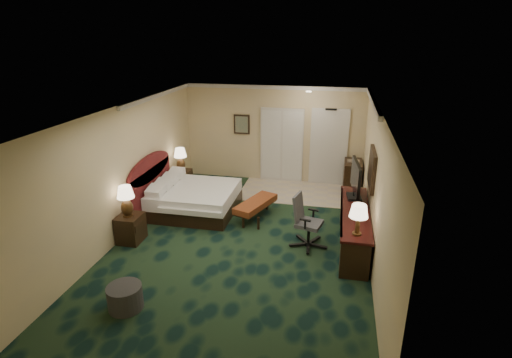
% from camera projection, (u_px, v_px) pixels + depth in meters
% --- Properties ---
extents(floor, '(5.00, 7.50, 0.00)m').
position_uv_depth(floor, '(243.00, 241.00, 8.21)').
color(floor, black).
rests_on(floor, ground).
extents(ceiling, '(5.00, 7.50, 0.00)m').
position_uv_depth(ceiling, '(241.00, 111.00, 7.27)').
color(ceiling, silver).
rests_on(ceiling, wall_back).
extents(wall_back, '(5.00, 0.00, 2.70)m').
position_uv_depth(wall_back, '(273.00, 134.00, 11.18)').
color(wall_back, '#C7B696').
rests_on(wall_back, ground).
extents(wall_front, '(5.00, 0.00, 2.70)m').
position_uv_depth(wall_front, '(160.00, 300.00, 4.29)').
color(wall_front, '#C7B696').
rests_on(wall_front, ground).
extents(wall_left, '(0.00, 7.50, 2.70)m').
position_uv_depth(wall_left, '(124.00, 172.00, 8.21)').
color(wall_left, '#C7B696').
rests_on(wall_left, ground).
extents(wall_right, '(0.00, 7.50, 2.70)m').
position_uv_depth(wall_right, '(375.00, 190.00, 7.26)').
color(wall_right, '#C7B696').
rests_on(wall_right, ground).
extents(crown_molding, '(5.00, 7.50, 0.10)m').
position_uv_depth(crown_molding, '(241.00, 114.00, 7.28)').
color(crown_molding, silver).
rests_on(crown_molding, wall_back).
extents(tile_patch, '(3.20, 1.70, 0.01)m').
position_uv_depth(tile_patch, '(301.00, 192.00, 10.70)').
color(tile_patch, '#C0B1A3').
rests_on(tile_patch, ground).
extents(headboard, '(0.12, 2.00, 1.40)m').
position_uv_depth(headboard, '(151.00, 184.00, 9.34)').
color(headboard, '#520F0E').
rests_on(headboard, ground).
extents(entry_door, '(1.02, 0.06, 2.18)m').
position_uv_depth(entry_door, '(329.00, 148.00, 10.96)').
color(entry_door, silver).
rests_on(entry_door, ground).
extents(closet_doors, '(1.20, 0.06, 2.10)m').
position_uv_depth(closet_doors, '(282.00, 145.00, 11.20)').
color(closet_doors, beige).
rests_on(closet_doors, ground).
extents(wall_art, '(0.45, 0.06, 0.55)m').
position_uv_depth(wall_art, '(242.00, 124.00, 11.23)').
color(wall_art, '#547061').
rests_on(wall_art, wall_back).
extents(wall_mirror, '(0.05, 0.95, 0.75)m').
position_uv_depth(wall_mirror, '(372.00, 169.00, 7.75)').
color(wall_mirror, white).
rests_on(wall_mirror, wall_right).
extents(bed, '(1.89, 1.75, 0.60)m').
position_uv_depth(bed, '(195.00, 200.00, 9.49)').
color(bed, white).
rests_on(bed, ground).
extents(nightstand_near, '(0.46, 0.52, 0.57)m').
position_uv_depth(nightstand_near, '(131.00, 228.00, 8.14)').
color(nightstand_near, black).
rests_on(nightstand_near, ground).
extents(nightstand_far, '(0.47, 0.53, 0.58)m').
position_uv_depth(nightstand_far, '(181.00, 181.00, 10.68)').
color(nightstand_far, black).
rests_on(nightstand_far, ground).
extents(lamp_near, '(0.38, 0.38, 0.64)m').
position_uv_depth(lamp_near, '(126.00, 201.00, 7.92)').
color(lamp_near, '#31200E').
rests_on(lamp_near, nightstand_near).
extents(lamp_far, '(0.42, 0.42, 0.63)m').
position_uv_depth(lamp_far, '(181.00, 160.00, 10.47)').
color(lamp_far, '#31200E').
rests_on(lamp_far, nightstand_far).
extents(bed_bench, '(0.85, 1.33, 0.43)m').
position_uv_depth(bed_bench, '(256.00, 209.00, 9.17)').
color(bed_bench, maroon).
rests_on(bed_bench, ground).
extents(ottoman, '(0.70, 0.70, 0.39)m').
position_uv_depth(ottoman, '(125.00, 297.00, 6.18)').
color(ottoman, '#2E2E33').
rests_on(ottoman, ground).
extents(desk, '(0.56, 2.60, 0.75)m').
position_uv_depth(desk, '(353.00, 228.00, 7.98)').
color(desk, black).
rests_on(desk, ground).
extents(tv, '(0.19, 1.02, 0.79)m').
position_uv_depth(tv, '(355.00, 180.00, 8.31)').
color(tv, black).
rests_on(tv, desk).
extents(desk_lamp, '(0.39, 0.39, 0.57)m').
position_uv_depth(desk_lamp, '(358.00, 219.00, 6.83)').
color(desk_lamp, '#31200E').
rests_on(desk_lamp, desk).
extents(desk_chair, '(0.75, 0.72, 1.08)m').
position_uv_depth(desk_chair, '(309.00, 222.00, 7.86)').
color(desk_chair, '#3E3E4A').
rests_on(desk_chair, ground).
extents(minibar, '(0.45, 0.81, 0.86)m').
position_uv_depth(minibar, '(352.00, 177.00, 10.57)').
color(minibar, black).
rests_on(minibar, ground).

